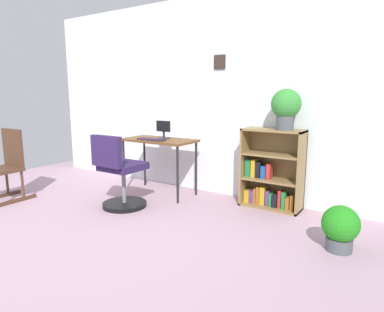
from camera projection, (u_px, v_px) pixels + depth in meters
The scene contains 10 objects.
ground_plane at pixel (66, 241), 3.12m from camera, with size 6.24×6.24×0.00m, color #A88897.
wall_back at pixel (193, 97), 4.65m from camera, with size 5.20×0.12×2.57m.
desk at pixel (159, 144), 4.47m from camera, with size 0.97×0.50×0.74m.
monitor at pixel (164, 130), 4.47m from camera, with size 0.21×0.15×0.24m.
keyboard at pixel (151, 139), 4.36m from camera, with size 0.39×0.13×0.02m, color #2E1D2F.
office_chair at pixel (120, 176), 3.94m from camera, with size 0.52×0.55×0.88m.
rocking_chair at pixel (6, 165), 4.24m from camera, with size 0.42×0.64×0.90m.
bookshelf_low at pixel (271, 173), 3.99m from camera, with size 0.70×0.30×0.93m.
potted_plant_on_shelf at pixel (286, 107), 3.72m from camera, with size 0.33×0.33×0.45m.
potted_plant_floor at pixel (340, 227), 2.89m from camera, with size 0.32×0.32×0.40m.
Camera 1 is at (2.57, -1.82, 1.33)m, focal length 31.66 mm.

